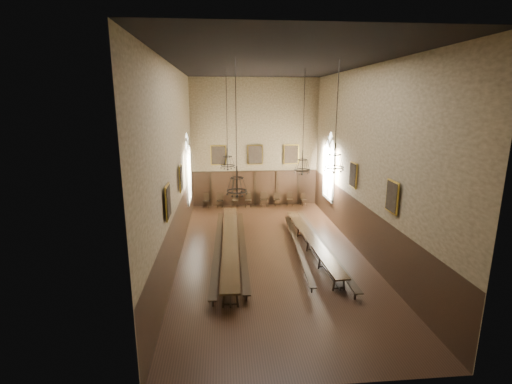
{
  "coord_description": "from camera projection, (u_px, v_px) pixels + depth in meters",
  "views": [
    {
      "loc": [
        -2.28,
        -17.18,
        7.37
      ],
      "look_at": [
        -0.6,
        1.5,
        2.79
      ],
      "focal_mm": 26.0,
      "sensor_mm": 36.0,
      "label": 1
    }
  ],
  "objects": [
    {
      "name": "chair_2",
      "position": [
        235.0,
        203.0,
        26.64
      ],
      "size": [
        0.5,
        0.5,
        0.97
      ],
      "rotation": [
        0.0,
        0.0,
        -0.2
      ],
      "color": "black",
      "rests_on": "floor"
    },
    {
      "name": "wainscot_panelling",
      "position": [
        271.0,
        229.0,
        18.27
      ],
      "size": [
        9.0,
        18.0,
        2.5
      ],
      "primitive_type": null,
      "color": "black",
      "rests_on": "floor"
    },
    {
      "name": "portrait_right_0",
      "position": [
        353.0,
        175.0,
        19.04
      ],
      "size": [
        0.12,
        1.0,
        1.3
      ],
      "color": "#A68527",
      "rests_on": "wall_right"
    },
    {
      "name": "wall_front",
      "position": [
        321.0,
        226.0,
        8.78
      ],
      "size": [
        9.0,
        0.02,
        9.0
      ],
      "primitive_type": "cube",
      "color": "#8F7A58",
      "rests_on": "ground"
    },
    {
      "name": "floor",
      "position": [
        271.0,
        253.0,
        18.57
      ],
      "size": [
        9.0,
        18.0,
        0.02
      ],
      "primitive_type": "cube",
      "color": "black",
      "rests_on": "ground"
    },
    {
      "name": "portrait_left_1",
      "position": [
        168.0,
        202.0,
        13.92
      ],
      "size": [
        0.12,
        1.0,
        1.3
      ],
      "color": "#A68527",
      "rests_on": "wall_left"
    },
    {
      "name": "portrait_left_0",
      "position": [
        181.0,
        178.0,
        18.28
      ],
      "size": [
        0.12,
        1.0,
        1.3
      ],
      "color": "#A68527",
      "rests_on": "wall_left"
    },
    {
      "name": "portrait_right_1",
      "position": [
        392.0,
        197.0,
        14.68
      ],
      "size": [
        0.12,
        1.0,
        1.3
      ],
      "color": "#A68527",
      "rests_on": "wall_right"
    },
    {
      "name": "table_left",
      "position": [
        230.0,
        247.0,
        18.24
      ],
      "size": [
        1.01,
        10.77,
        0.84
      ],
      "rotation": [
        0.0,
        0.0,
        -0.02
      ],
      "color": "black",
      "rests_on": "floor"
    },
    {
      "name": "chair_5",
      "position": [
        277.0,
        202.0,
        26.88
      ],
      "size": [
        0.42,
        0.42,
        0.91
      ],
      "rotation": [
        0.0,
        0.0,
        0.05
      ],
      "color": "black",
      "rests_on": "floor"
    },
    {
      "name": "portrait_back_2",
      "position": [
        291.0,
        154.0,
        26.51
      ],
      "size": [
        1.1,
        0.12,
        1.4
      ],
      "color": "#A68527",
      "rests_on": "wall_back"
    },
    {
      "name": "chair_7",
      "position": [
        304.0,
        202.0,
        27.01
      ],
      "size": [
        0.48,
        0.48,
        0.89
      ],
      "rotation": [
        0.0,
        0.0,
        0.25
      ],
      "color": "black",
      "rests_on": "floor"
    },
    {
      "name": "chandelier_front_left",
      "position": [
        237.0,
        182.0,
        14.66
      ],
      "size": [
        0.82,
        0.82,
        5.24
      ],
      "color": "black",
      "rests_on": "ceiling"
    },
    {
      "name": "wall_back",
      "position": [
        255.0,
        143.0,
        26.22
      ],
      "size": [
        9.0,
        0.02,
        9.0
      ],
      "primitive_type": "cube",
      "color": "#8F7A58",
      "rests_on": "ground"
    },
    {
      "name": "bench_right_inner",
      "position": [
        297.0,
        246.0,
        18.69
      ],
      "size": [
        0.82,
        9.08,
        0.41
      ],
      "rotation": [
        0.0,
        0.0,
        -0.06
      ],
      "color": "black",
      "rests_on": "floor"
    },
    {
      "name": "chandelier_front_right",
      "position": [
        334.0,
        160.0,
        15.06
      ],
      "size": [
        0.8,
        0.8,
        4.38
      ],
      "color": "black",
      "rests_on": "ceiling"
    },
    {
      "name": "portrait_back_0",
      "position": [
        218.0,
        155.0,
        26.06
      ],
      "size": [
        1.1,
        0.12,
        1.4
      ],
      "color": "#A68527",
      "rests_on": "wall_back"
    },
    {
      "name": "chair_3",
      "position": [
        248.0,
        203.0,
        26.65
      ],
      "size": [
        0.49,
        0.49,
        1.02
      ],
      "rotation": [
        0.0,
        0.0,
        -0.09
      ],
      "color": "black",
      "rests_on": "floor"
    },
    {
      "name": "chandelier_back_left",
      "position": [
        228.0,
        159.0,
        20.13
      ],
      "size": [
        0.78,
        0.78,
        5.17
      ],
      "color": "black",
      "rests_on": "ceiling"
    },
    {
      "name": "chair_6",
      "position": [
        290.0,
        202.0,
        26.95
      ],
      "size": [
        0.5,
        0.5,
        0.97
      ],
      "rotation": [
        0.0,
        0.0,
        -0.19
      ],
      "color": "black",
      "rests_on": "floor"
    },
    {
      "name": "portrait_back_1",
      "position": [
        255.0,
        155.0,
        26.28
      ],
      "size": [
        1.1,
        0.12,
        1.4
      ],
      "color": "#A68527",
      "rests_on": "wall_back"
    },
    {
      "name": "chair_4",
      "position": [
        264.0,
        202.0,
        26.77
      ],
      "size": [
        0.48,
        0.48,
        1.02
      ],
      "rotation": [
        0.0,
        0.0,
        0.06
      ],
      "color": "black",
      "rests_on": "floor"
    },
    {
      "name": "bench_right_outer",
      "position": [
        321.0,
        245.0,
        18.81
      ],
      "size": [
        0.39,
        10.54,
        0.47
      ],
      "rotation": [
        0.0,
        0.0,
        0.01
      ],
      "color": "black",
      "rests_on": "floor"
    },
    {
      "name": "ceiling",
      "position": [
        272.0,
        64.0,
        16.43
      ],
      "size": [
        9.0,
        18.0,
        0.02
      ],
      "primitive_type": "cube",
      "color": "black",
      "rests_on": "ground"
    },
    {
      "name": "wall_left",
      "position": [
        175.0,
        165.0,
        17.11
      ],
      "size": [
        0.02,
        18.0,
        9.0
      ],
      "primitive_type": "cube",
      "color": "#8F7A58",
      "rests_on": "ground"
    },
    {
      "name": "table_right",
      "position": [
        312.0,
        245.0,
        18.69
      ],
      "size": [
        0.96,
        9.03,
        0.7
      ],
      "rotation": [
        0.0,
        0.0,
        0.04
      ],
      "color": "black",
      "rests_on": "floor"
    },
    {
      "name": "window_left",
      "position": [
        188.0,
        168.0,
        22.7
      ],
      "size": [
        0.2,
        2.2,
        4.6
      ],
      "primitive_type": null,
      "color": "white",
      "rests_on": "wall_left"
    },
    {
      "name": "window_right",
      "position": [
        329.0,
        166.0,
        23.47
      ],
      "size": [
        0.2,
        2.2,
        4.6
      ],
      "primitive_type": null,
      "color": "white",
      "rests_on": "wall_right"
    },
    {
      "name": "bench_left_inner",
      "position": [
        243.0,
        246.0,
        18.6
      ],
      "size": [
        0.54,
        10.28,
        0.46
      ],
      "rotation": [
        0.0,
        0.0,
        -0.02
      ],
      "color": "black",
      "rests_on": "floor"
    },
    {
      "name": "chandelier_back_right",
      "position": [
        302.0,
        163.0,
        19.7
      ],
      "size": [
        0.85,
        0.85,
        5.33
      ],
      "color": "black",
      "rests_on": "ceiling"
    },
    {
      "name": "bench_left_outer",
      "position": [
        218.0,
        248.0,
        18.4
      ],
      "size": [
        0.6,
        10.69,
        0.48
      ],
      "rotation": [
        0.0,
        0.0,
        -0.03
      ],
      "color": "black",
      "rests_on": "floor"
    },
    {
      "name": "chair_1",
      "position": [
        220.0,
        203.0,
        26.5
      ],
      "size": [
        0.49,
        0.49,
        1.0
      ],
      "rotation": [
        0.0,
        0.0,
        -0.12
      ],
      "color": "black",
      "rests_on": "floor"
    },
    {
      "name": "wall_right",
      "position": [
        364.0,
        163.0,
        17.89
      ],
      "size": [
        0.02,
        18.0,
        9.0
      ],
      "primitive_type": "cube",
      "color": "#8F7A58",
      "rests_on": "ground"
    },
    {
      "name": "chair_0",
      "position": [
        206.0,
        203.0,
        26.44
      ],
      "size": [
        0.53,
        0.53,
        1.03
      ],
      "rotation": [
        0.0,
        0.0,
        -0.17
      ],
      "color": "black",
      "rests_on": "floor"
    }
  ]
}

